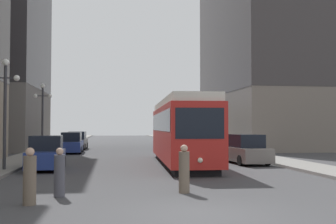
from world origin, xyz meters
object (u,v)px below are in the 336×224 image
(transit_bus, at_px, (197,130))
(parked_car_left_mid, at_px, (72,143))
(lamp_post_left_near, at_px, (5,97))
(lamp_post_left_far, at_px, (43,108))
(streetcar, at_px, (181,130))
(pedestrian_crossing_near, at_px, (60,174))
(pedestrian_on_sidewalk, at_px, (184,170))
(parked_car_left_far, at_px, (46,154))
(parked_car_right_far, at_px, (244,150))
(pedestrian_crossing_far, at_px, (30,178))
(parked_car_left_near, at_px, (77,141))

(transit_bus, height_order, parked_car_left_mid, transit_bus)
(lamp_post_left_near, distance_m, lamp_post_left_far, 11.48)
(parked_car_left_mid, bearing_deg, lamp_post_left_far, -117.42)
(streetcar, bearing_deg, transit_bus, 76.58)
(pedestrian_crossing_near, distance_m, pedestrian_on_sidewalk, 4.17)
(parked_car_left_far, xyz_separation_m, lamp_post_left_far, (-1.90, 10.44, 2.94))
(parked_car_left_far, bearing_deg, parked_car_right_far, 6.64)
(parked_car_left_mid, bearing_deg, lamp_post_left_near, -97.65)
(transit_bus, distance_m, parked_car_right_far, 13.66)
(parked_car_left_mid, distance_m, pedestrian_on_sidewalk, 23.59)
(transit_bus, bearing_deg, parked_car_left_far, -128.28)
(pedestrian_crossing_near, xyz_separation_m, lamp_post_left_far, (-3.66, 19.31, 3.04))
(transit_bus, bearing_deg, pedestrian_crossing_near, -113.64)
(pedestrian_crossing_near, relative_size, pedestrian_crossing_far, 0.95)
(parked_car_left_far, xyz_separation_m, pedestrian_crossing_far, (1.07, -10.19, -0.06))
(streetcar, relative_size, parked_car_left_far, 3.17)
(parked_car_left_near, bearing_deg, parked_car_left_far, -88.07)
(parked_car_left_near, xyz_separation_m, pedestrian_crossing_near, (1.75, -29.19, -0.10))
(parked_car_left_near, height_order, pedestrian_crossing_near, parked_car_left_near)
(parked_car_left_near, distance_m, parked_car_left_mid, 6.12)
(parked_car_left_mid, relative_size, parked_car_right_far, 1.00)
(lamp_post_left_far, bearing_deg, streetcar, -41.56)
(streetcar, xyz_separation_m, parked_car_left_mid, (-7.64, 12.21, -1.26))
(streetcar, height_order, parked_car_left_far, streetcar)
(parked_car_left_far, xyz_separation_m, lamp_post_left_near, (-1.90, -1.04, 2.97))
(parked_car_left_near, bearing_deg, transit_bus, -19.95)
(transit_bus, bearing_deg, lamp_post_left_far, -160.63)
(transit_bus, relative_size, pedestrian_crossing_far, 6.72)
(pedestrian_on_sidewalk, bearing_deg, parked_car_left_near, 41.96)
(streetcar, relative_size, pedestrian_crossing_near, 8.55)
(parked_car_left_near, relative_size, lamp_post_left_near, 0.77)
(parked_car_right_far, distance_m, pedestrian_crossing_near, 14.76)
(parked_car_right_far, xyz_separation_m, parked_car_left_far, (-11.67, -2.06, -0.00))
(streetcar, distance_m, parked_car_left_mid, 14.45)
(pedestrian_on_sidewalk, relative_size, lamp_post_left_near, 0.30)
(transit_bus, xyz_separation_m, parked_car_left_mid, (-11.55, -1.48, -1.10))
(parked_car_right_far, bearing_deg, parked_car_left_mid, -49.35)
(parked_car_left_far, bearing_deg, pedestrian_crossing_far, -87.38)
(lamp_post_left_near, xyz_separation_m, lamp_post_left_far, (0.00, 11.48, -0.03))
(streetcar, distance_m, parked_car_left_near, 19.90)
(pedestrian_crossing_far, bearing_deg, parked_car_left_mid, 25.12)
(parked_car_left_mid, relative_size, pedestrian_crossing_near, 3.12)
(pedestrian_crossing_near, xyz_separation_m, lamp_post_left_near, (-3.66, 7.83, 3.07))
(streetcar, height_order, pedestrian_crossing_near, streetcar)
(lamp_post_left_near, bearing_deg, lamp_post_left_far, 90.00)
(transit_bus, xyz_separation_m, parked_car_right_far, (0.12, -13.61, -1.10))
(transit_bus, xyz_separation_m, parked_car_left_near, (-11.55, 4.64, -1.10))
(parked_car_right_far, height_order, lamp_post_left_far, lamp_post_left_far)
(pedestrian_crossing_far, xyz_separation_m, lamp_post_left_far, (-2.97, 20.63, 3.00))
(streetcar, distance_m, pedestrian_crossing_far, 13.90)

